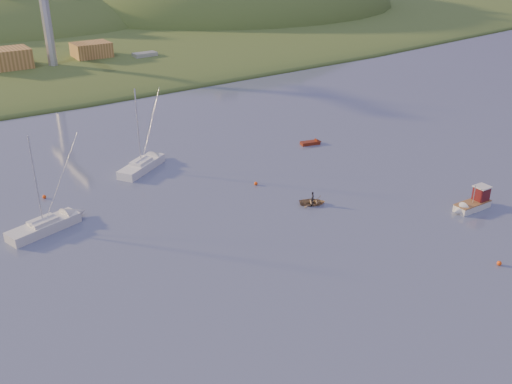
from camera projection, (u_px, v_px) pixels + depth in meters
ground at (470, 369)px, 46.29m from camera, size 500.00×500.00×0.00m
shore_slope at (4, 48)px, 170.03m from camera, size 640.00×150.00×7.00m
hill_center at (4, 26)px, 208.88m from camera, size 140.00×120.00×36.00m
hill_right at (223, 13)px, 241.01m from camera, size 150.00×130.00×60.00m
wharf at (64, 69)px, 139.83m from camera, size 42.00×16.00×2.40m
shed_west at (5, 59)px, 132.43m from camera, size 11.00×8.00×4.80m
shed_east at (92, 51)px, 144.06m from camera, size 9.00×7.00×4.00m
dock_crane at (46, 3)px, 128.87m from camera, size 3.20×28.00×20.30m
fishing_boat at (471, 204)px, 72.02m from camera, size 6.06×2.05×3.84m
sailboat_near at (141, 165)px, 83.94m from camera, size 8.86×7.06×12.27m
sailboat_far at (44, 226)px, 66.95m from camera, size 8.98×4.92×11.93m
canoe at (312, 202)px, 73.68m from camera, size 4.14×3.83×0.70m
paddler at (313, 199)px, 73.50m from camera, size 0.61×0.67×1.54m
red_tender at (314, 142)px, 94.43m from camera, size 3.93×2.12×1.27m
work_vessel at (145, 62)px, 146.87m from camera, size 13.99×5.23×3.57m
buoy_0 at (499, 263)px, 60.40m from camera, size 0.50×0.50×0.50m
buoy_1 at (256, 183)px, 79.28m from camera, size 0.50×0.50×0.50m
buoy_3 at (44, 197)px, 75.36m from camera, size 0.50×0.50×0.50m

